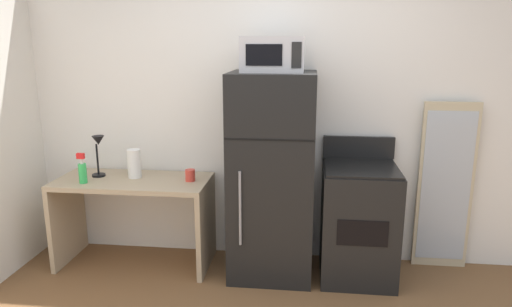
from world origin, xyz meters
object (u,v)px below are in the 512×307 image
(coffee_mug, at_px, (190,175))
(desk_lamp, at_px, (98,149))
(spray_bottle, at_px, (82,171))
(paper_towel_roll, at_px, (134,164))
(microwave, at_px, (273,54))
(leaning_mirror, at_px, (445,187))
(oven_range, at_px, (358,221))
(refrigerator, at_px, (272,176))
(desk, at_px, (134,204))

(coffee_mug, bearing_deg, desk_lamp, 177.96)
(spray_bottle, distance_m, paper_towel_roll, 0.41)
(spray_bottle, relative_size, microwave, 0.54)
(microwave, height_order, leaning_mirror, microwave)
(paper_towel_roll, relative_size, oven_range, 0.22)
(leaning_mirror, bearing_deg, microwave, -168.54)
(spray_bottle, distance_m, refrigerator, 1.52)
(leaning_mirror, bearing_deg, desk, -174.49)
(oven_range, bearing_deg, coffee_mug, 179.26)
(desk, xyz_separation_m, spray_bottle, (-0.35, -0.15, 0.32))
(desk, relative_size, desk_lamp, 3.58)
(desk, relative_size, oven_range, 1.15)
(coffee_mug, distance_m, leaning_mirror, 2.09)
(desk_lamp, xyz_separation_m, paper_towel_roll, (0.30, 0.01, -0.12))
(spray_bottle, xyz_separation_m, oven_range, (2.21, 0.14, -0.38))
(microwave, bearing_deg, leaning_mirror, 11.46)
(refrigerator, bearing_deg, microwave, -89.68)
(microwave, xyz_separation_m, oven_range, (0.69, 0.03, -1.30))
(coffee_mug, relative_size, oven_range, 0.09)
(desk_lamp, xyz_separation_m, oven_range, (2.15, -0.05, -0.52))
(coffee_mug, relative_size, microwave, 0.21)
(spray_bottle, distance_m, coffee_mug, 0.86)
(desk, distance_m, leaning_mirror, 2.58)
(desk_lamp, xyz_separation_m, microwave, (1.46, -0.08, 0.78))
(desk_lamp, bearing_deg, paper_towel_roll, 2.81)
(leaning_mirror, bearing_deg, desk_lamp, -175.81)
(desk, bearing_deg, coffee_mug, 1.20)
(paper_towel_roll, height_order, coffee_mug, paper_towel_roll)
(spray_bottle, bearing_deg, desk, 22.65)
(coffee_mug, xyz_separation_m, oven_range, (1.36, -0.02, -0.33))
(spray_bottle, distance_m, microwave, 1.78)
(desk, distance_m, coffee_mug, 0.56)
(desk_lamp, relative_size, coffee_mug, 3.72)
(desk, bearing_deg, desk_lamp, 172.65)
(desk, relative_size, spray_bottle, 5.08)
(paper_towel_roll, bearing_deg, microwave, -4.43)
(paper_towel_roll, relative_size, refrigerator, 0.15)
(desk, relative_size, leaning_mirror, 0.90)
(refrigerator, xyz_separation_m, microwave, (0.00, -0.02, 0.95))
(refrigerator, bearing_deg, paper_towel_roll, 176.61)
(oven_range, bearing_deg, desk, 179.77)
(desk_lamp, bearing_deg, leaning_mirror, 4.19)
(spray_bottle, xyz_separation_m, leaning_mirror, (2.92, 0.40, -0.15))
(coffee_mug, bearing_deg, leaning_mirror, 6.52)
(paper_towel_roll, bearing_deg, leaning_mirror, 4.35)
(refrigerator, bearing_deg, coffee_mug, 177.78)
(desk_lamp, distance_m, paper_towel_roll, 0.32)
(oven_range, bearing_deg, desk_lamp, 178.79)
(spray_bottle, relative_size, leaning_mirror, 0.18)
(desk_lamp, relative_size, leaning_mirror, 0.25)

